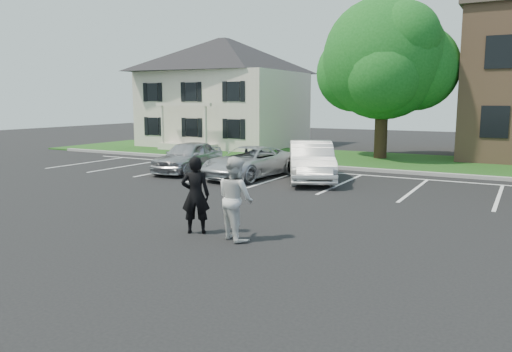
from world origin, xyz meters
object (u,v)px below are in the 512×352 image
(man_black_suit, at_px, (195,195))
(man_white_shirt, at_px, (236,198))
(car_silver_west, at_px, (188,157))
(car_silver_minivan, at_px, (249,162))
(tree, at_px, (386,62))
(car_white_sedan, at_px, (311,161))
(house, at_px, (224,92))

(man_black_suit, relative_size, man_white_shirt, 0.97)
(man_black_suit, bearing_deg, car_silver_west, -80.99)
(car_silver_west, xyz_separation_m, car_silver_minivan, (3.20, -0.01, -0.06))
(tree, distance_m, car_silver_west, 12.31)
(tree, xyz_separation_m, man_black_suit, (0.06, -17.90, -4.39))
(car_silver_minivan, bearing_deg, car_silver_west, -174.50)
(car_silver_minivan, relative_size, car_white_sedan, 0.98)
(man_black_suit, distance_m, car_white_sedan, 9.00)
(man_white_shirt, distance_m, car_white_sedan, 9.16)
(car_silver_west, height_order, car_silver_minivan, car_silver_west)
(man_black_suit, relative_size, car_white_sedan, 0.39)
(car_silver_west, height_order, car_white_sedan, car_white_sedan)
(tree, distance_m, car_silver_minivan, 11.02)
(car_silver_west, xyz_separation_m, car_white_sedan, (5.83, 0.51, 0.09))
(tree, height_order, car_silver_minivan, tree)
(man_white_shirt, relative_size, car_white_sedan, 0.41)
(man_black_suit, relative_size, car_silver_west, 0.46)
(car_silver_west, bearing_deg, man_black_suit, -56.75)
(house, xyz_separation_m, car_silver_west, (5.79, -12.27, -3.11))
(man_white_shirt, bearing_deg, house, -28.73)
(house, height_order, car_silver_minivan, house)
(tree, xyz_separation_m, car_white_sedan, (-0.59, -8.92, -4.55))
(house, distance_m, car_silver_minivan, 15.54)
(car_silver_minivan, height_order, car_white_sedan, car_white_sedan)
(house, xyz_separation_m, man_white_shirt, (13.42, -20.74, -2.84))
(man_black_suit, height_order, man_white_shirt, man_white_shirt)
(car_silver_west, bearing_deg, tree, 51.59)
(man_black_suit, distance_m, car_silver_minivan, 9.08)
(house, height_order, man_white_shirt, house)
(tree, bearing_deg, car_white_sedan, -93.78)
(car_silver_minivan, bearing_deg, man_white_shirt, -56.68)
(tree, relative_size, man_black_suit, 4.59)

